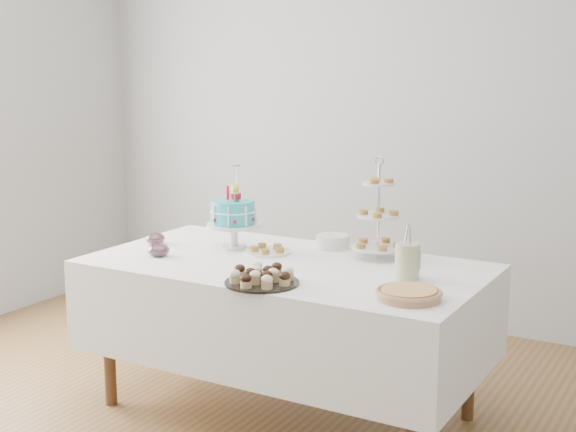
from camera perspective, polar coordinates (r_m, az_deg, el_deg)
The scene contains 11 objects.
walls at distance 3.54m, azimuth -2.63°, elevation 4.76°, with size 5.04×4.04×2.70m.
table at distance 3.95m, azimuth -0.18°, elevation -6.54°, with size 1.92×1.02×0.77m.
birthday_cake at distance 4.17m, azimuth -3.89°, elevation -0.74°, with size 0.28×0.28×0.44m.
cupcake_tray at distance 3.52m, azimuth -1.87°, elevation -4.27°, with size 0.33×0.33×0.08m.
pie at distance 3.33m, azimuth 8.59°, elevation -5.48°, with size 0.28×0.28×0.04m.
tiered_stand at distance 3.97m, azimuth 6.44°, elevation -0.01°, with size 0.26×0.26×0.51m.
plate_stack at distance 4.20m, azimuth 3.18°, elevation -1.82°, with size 0.17×0.17×0.07m.
pastry_plate at distance 4.09m, azimuth -1.45°, elevation -2.43°, with size 0.24×0.24×0.04m.
jam_bowl_a at distance 4.07m, azimuth -9.20°, elevation -2.42°, with size 0.11×0.11×0.07m.
jam_bowl_b at distance 4.35m, azimuth -9.42°, elevation -1.60°, with size 0.10×0.10×0.06m.
utensil_pitcher at distance 3.62m, azimuth 8.50°, elevation -3.11°, with size 0.12×0.11×0.25m.
Camera 1 is at (1.89, -2.97, 1.73)m, focal length 50.00 mm.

